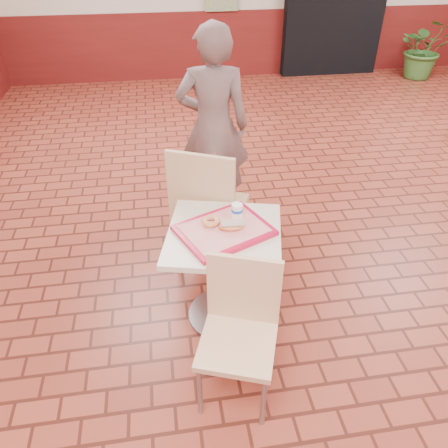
{
  "coord_description": "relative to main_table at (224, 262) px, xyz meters",
  "views": [
    {
      "loc": [
        -1.69,
        -2.35,
        2.21
      ],
      "look_at": [
        -1.38,
        -0.32,
        0.76
      ],
      "focal_mm": 35.0,
      "sensor_mm": 36.0,
      "label": 1
    }
  ],
  "objects": [
    {
      "name": "wainscot_band",
      "position": [
        1.38,
        0.32,
        0.03
      ],
      "size": [
        8.0,
        10.0,
        1.0
      ],
      "color": "#5B1311",
      "rests_on": "ground"
    },
    {
      "name": "corridor_doorway",
      "position": [
        2.58,
        5.2,
        0.63
      ],
      "size": [
        1.6,
        0.22,
        2.2
      ],
      "primitive_type": "cube",
      "color": "black",
      "rests_on": "ground"
    },
    {
      "name": "main_table",
      "position": [
        0.0,
        0.0,
        0.0
      ],
      "size": [
        0.66,
        0.66,
        0.7
      ],
      "rotation": [
        0.0,
        0.0,
        -0.24
      ],
      "color": "beige",
      "rests_on": "ground"
    },
    {
      "name": "chair_main_front",
      "position": [
        0.0,
        -0.51,
        -0.0
      ],
      "size": [
        0.5,
        0.5,
        0.84
      ],
      "rotation": [
        0.0,
        0.0,
        -0.35
      ],
      "color": "#E6B78A",
      "rests_on": "ground"
    },
    {
      "name": "chair_main_back",
      "position": [
        -0.04,
        0.54,
        0.09
      ],
      "size": [
        0.61,
        0.61,
        1.0
      ],
      "rotation": [
        0.0,
        0.0,
        2.71
      ],
      "color": "#DBB583",
      "rests_on": "ground"
    },
    {
      "name": "customer",
      "position": [
        0.11,
        1.28,
        0.34
      ],
      "size": [
        0.63,
        0.45,
        1.61
      ],
      "primitive_type": "imported",
      "rotation": [
        0.0,
        0.0,
        3.02
      ],
      "color": "#6B5553",
      "rests_on": "ground"
    },
    {
      "name": "serving_tray",
      "position": [
        0.0,
        0.0,
        0.24
      ],
      "size": [
        0.5,
        0.39,
        0.03
      ],
      "rotation": [
        0.0,
        0.0,
        0.41
      ],
      "color": "#B50D2F",
      "rests_on": "main_table"
    },
    {
      "name": "ring_donut",
      "position": [
        -0.07,
        0.06,
        0.28
      ],
      "size": [
        0.13,
        0.13,
        0.03
      ],
      "primitive_type": "torus",
      "rotation": [
        0.0,
        0.0,
        0.18
      ],
      "color": "#DA7F4F",
      "rests_on": "serving_tray"
    },
    {
      "name": "long_john_donut",
      "position": [
        0.04,
        -0.02,
        0.28
      ],
      "size": [
        0.15,
        0.08,
        0.04
      ],
      "rotation": [
        0.0,
        0.0,
        -0.06
      ],
      "color": "#EA7844",
      "rests_on": "serving_tray"
    },
    {
      "name": "paper_cup",
      "position": [
        0.1,
        0.11,
        0.3
      ],
      "size": [
        0.07,
        0.07,
        0.09
      ],
      "rotation": [
        0.0,
        0.0,
        0.44
      ],
      "color": "white",
      "rests_on": "serving_tray"
    },
    {
      "name": "potted_plant",
      "position": [
        4.0,
        4.72,
        -0.01
      ],
      "size": [
        1.01,
        0.94,
        0.93
      ],
      "primitive_type": "imported",
      "rotation": [
        0.0,
        0.0,
        -0.3
      ],
      "color": "#366C2B",
      "rests_on": "ground"
    }
  ]
}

